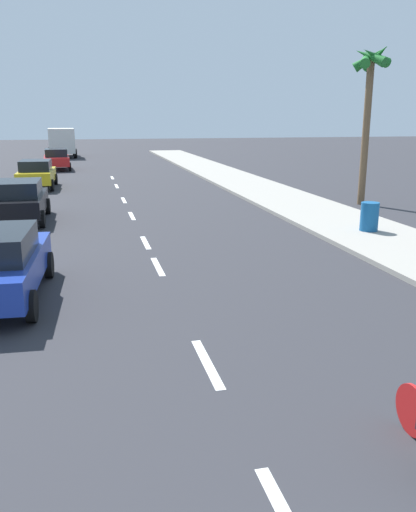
{
  "coord_description": "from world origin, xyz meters",
  "views": [
    {
      "loc": [
        -1.75,
        0.57,
        3.85
      ],
      "look_at": [
        0.61,
        10.7,
        1.1
      ],
      "focal_mm": 36.96,
      "sensor_mm": 36.0,
      "label": 1
    }
  ],
  "objects_px": {
    "parked_car_black": "(19,200)",
    "parked_car_red": "(56,159)",
    "trash_bin_far": "(369,217)",
    "palm_tree_far": "(370,80)",
    "parked_car_yellow": "(37,173)",
    "delivery_truck": "(62,142)"
  },
  "relations": [
    {
      "from": "parked_car_black",
      "to": "parked_car_red",
      "type": "xyz_separation_m",
      "value": [
        0.45,
        20.81,
        0.0
      ]
    },
    {
      "from": "parked_car_red",
      "to": "trash_bin_far",
      "type": "bearing_deg",
      "value": -69.64
    },
    {
      "from": "trash_bin_far",
      "to": "parked_car_red",
      "type": "bearing_deg",
      "value": 113.46
    },
    {
      "from": "parked_car_black",
      "to": "parked_car_yellow",
      "type": "relative_size",
      "value": 0.99
    },
    {
      "from": "parked_car_yellow",
      "to": "parked_car_red",
      "type": "height_order",
      "value": "same"
    },
    {
      "from": "delivery_truck",
      "to": "parked_car_black",
      "type": "bearing_deg",
      "value": -93.23
    },
    {
      "from": "parked_car_black",
      "to": "parked_car_red",
      "type": "bearing_deg",
      "value": 89.21
    },
    {
      "from": "parked_car_yellow",
      "to": "delivery_truck",
      "type": "distance_m",
      "value": 24.17
    },
    {
      "from": "palm_tree_far",
      "to": "trash_bin_far",
      "type": "distance_m",
      "value": 8.18
    },
    {
      "from": "parked_car_yellow",
      "to": "palm_tree_far",
      "type": "height_order",
      "value": "palm_tree_far"
    },
    {
      "from": "parked_car_yellow",
      "to": "palm_tree_far",
      "type": "distance_m",
      "value": 17.98
    },
    {
      "from": "parked_car_yellow",
      "to": "delivery_truck",
      "type": "relative_size",
      "value": 0.68
    },
    {
      "from": "delivery_truck",
      "to": "palm_tree_far",
      "type": "distance_m",
      "value": 36.39
    },
    {
      "from": "parked_car_black",
      "to": "trash_bin_far",
      "type": "relative_size",
      "value": 4.43
    },
    {
      "from": "parked_car_red",
      "to": "palm_tree_far",
      "type": "distance_m",
      "value": 24.93
    },
    {
      "from": "delivery_truck",
      "to": "parked_car_yellow",
      "type": "bearing_deg",
      "value": -93.88
    },
    {
      "from": "parked_car_black",
      "to": "trash_bin_far",
      "type": "xyz_separation_m",
      "value": [
        11.68,
        -5.08,
        -0.22
      ]
    },
    {
      "from": "delivery_truck",
      "to": "palm_tree_far",
      "type": "xyz_separation_m",
      "value": [
        14.24,
        -33.26,
        3.91
      ]
    },
    {
      "from": "parked_car_yellow",
      "to": "trash_bin_far",
      "type": "relative_size",
      "value": 4.48
    },
    {
      "from": "parked_car_red",
      "to": "trash_bin_far",
      "type": "relative_size",
      "value": 4.54
    },
    {
      "from": "delivery_truck",
      "to": "trash_bin_far",
      "type": "bearing_deg",
      "value": -76.49
    },
    {
      "from": "delivery_truck",
      "to": "palm_tree_far",
      "type": "bearing_deg",
      "value": -69.35
    }
  ]
}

